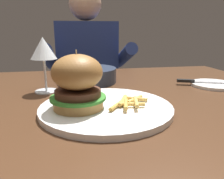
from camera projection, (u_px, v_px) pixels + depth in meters
dining_table at (89, 124)px, 0.65m from camera, size 1.36×0.96×0.74m
main_plate at (106, 108)px, 0.53m from camera, size 0.32×0.32×0.01m
burger_sandwich at (77, 82)px, 0.49m from camera, size 0.13×0.13×0.13m
fries_pile at (128, 102)px, 0.53m from camera, size 0.11×0.11×0.02m
wine_glass at (43, 50)px, 0.66m from camera, size 0.08×0.08×0.17m
bread_plate at (214, 84)px, 0.77m from camera, size 0.15×0.15×0.01m
table_knife at (199, 82)px, 0.77m from camera, size 0.18×0.08×0.01m
soup_bowl at (89, 74)px, 0.82m from camera, size 0.21×0.21×0.06m
diner_person at (88, 89)px, 1.40m from camera, size 0.51×0.36×1.18m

